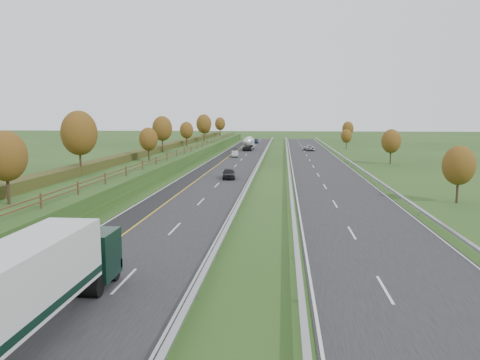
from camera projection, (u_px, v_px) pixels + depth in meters
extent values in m
plane|color=#244518|center=(272.00, 169.00, 80.32)|extent=(400.00, 400.00, 0.00)
cube|color=black|center=(229.00, 165.00, 85.99)|extent=(10.50, 200.00, 0.04)
cube|color=black|center=(320.00, 166.00, 84.47)|extent=(10.50, 200.00, 0.04)
cube|color=black|center=(209.00, 165.00, 86.33)|extent=(3.00, 200.00, 0.04)
cube|color=silver|center=(202.00, 165.00, 86.44)|extent=(0.15, 200.00, 0.01)
cube|color=gold|center=(217.00, 165.00, 86.19)|extent=(0.15, 200.00, 0.01)
cube|color=silver|center=(257.00, 165.00, 85.52)|extent=(0.15, 200.00, 0.01)
cube|color=silver|center=(292.00, 166.00, 84.93)|extent=(0.15, 200.00, 0.01)
cube|color=silver|center=(348.00, 166.00, 84.01)|extent=(0.15, 200.00, 0.01)
cube|color=silver|center=(124.00, 281.00, 25.70)|extent=(0.15, 4.00, 0.01)
cube|color=silver|center=(385.00, 289.00, 24.41)|extent=(0.15, 4.00, 0.01)
cube|color=silver|center=(175.00, 229.00, 37.53)|extent=(0.15, 4.00, 0.01)
cube|color=silver|center=(352.00, 233.00, 36.25)|extent=(0.15, 4.00, 0.01)
cube|color=silver|center=(201.00, 202.00, 49.37)|extent=(0.15, 4.00, 0.01)
cube|color=silver|center=(335.00, 204.00, 48.09)|extent=(0.15, 4.00, 0.01)
cube|color=silver|center=(217.00, 185.00, 61.21)|extent=(0.15, 4.00, 0.01)
cube|color=silver|center=(325.00, 186.00, 59.92)|extent=(0.15, 4.00, 0.01)
cube|color=silver|center=(228.00, 174.00, 73.04)|extent=(0.15, 4.00, 0.01)
cube|color=silver|center=(318.00, 175.00, 71.76)|extent=(0.15, 4.00, 0.01)
cube|color=silver|center=(236.00, 166.00, 84.88)|extent=(0.15, 4.00, 0.01)
cube|color=silver|center=(313.00, 166.00, 83.60)|extent=(0.15, 4.00, 0.01)
cube|color=silver|center=(241.00, 160.00, 96.72)|extent=(0.15, 4.00, 0.01)
cube|color=silver|center=(310.00, 160.00, 95.43)|extent=(0.15, 4.00, 0.01)
cube|color=silver|center=(246.00, 155.00, 108.55)|extent=(0.15, 4.00, 0.01)
cube|color=silver|center=(307.00, 155.00, 107.27)|extent=(0.15, 4.00, 0.01)
cube|color=silver|center=(250.00, 151.00, 120.39)|extent=(0.15, 4.00, 0.01)
cube|color=silver|center=(304.00, 151.00, 119.11)|extent=(0.15, 4.00, 0.01)
cube|color=silver|center=(253.00, 148.00, 132.23)|extent=(0.15, 4.00, 0.01)
cube|color=silver|center=(303.00, 148.00, 130.95)|extent=(0.15, 4.00, 0.01)
cube|color=silver|center=(255.00, 145.00, 144.07)|extent=(0.15, 4.00, 0.01)
cube|color=silver|center=(301.00, 145.00, 142.78)|extent=(0.15, 4.00, 0.01)
cube|color=silver|center=(257.00, 143.00, 155.90)|extent=(0.15, 4.00, 0.01)
cube|color=silver|center=(300.00, 143.00, 154.62)|extent=(0.15, 4.00, 0.01)
cube|color=silver|center=(259.00, 141.00, 167.74)|extent=(0.15, 4.00, 0.01)
cube|color=silver|center=(299.00, 141.00, 166.46)|extent=(0.15, 4.00, 0.01)
cube|color=silver|center=(261.00, 139.00, 179.58)|extent=(0.15, 4.00, 0.01)
cube|color=silver|center=(298.00, 140.00, 178.29)|extent=(0.15, 4.00, 0.01)
cube|color=#244518|center=(160.00, 159.00, 87.04)|extent=(12.00, 200.00, 2.00)
cube|color=#353D19|center=(149.00, 151.00, 87.01)|extent=(2.20, 180.00, 1.10)
cube|color=#422B19|center=(184.00, 151.00, 86.42)|extent=(0.08, 184.00, 0.10)
cube|color=#422B19|center=(184.00, 149.00, 86.36)|extent=(0.08, 184.00, 0.10)
cube|color=#422B19|center=(41.00, 201.00, 35.61)|extent=(0.12, 0.12, 1.20)
cube|color=#422B19|center=(78.00, 188.00, 42.02)|extent=(0.12, 0.12, 1.20)
cube|color=#422B19|center=(105.00, 178.00, 48.44)|extent=(0.12, 0.12, 1.20)
cube|color=#422B19|center=(126.00, 171.00, 54.85)|extent=(0.12, 0.12, 1.20)
cube|color=#422B19|center=(143.00, 165.00, 61.26)|extent=(0.12, 0.12, 1.20)
cube|color=#422B19|center=(156.00, 161.00, 67.67)|extent=(0.12, 0.12, 1.20)
cube|color=#422B19|center=(167.00, 157.00, 74.08)|extent=(0.12, 0.12, 1.20)
cube|color=#422B19|center=(176.00, 153.00, 80.49)|extent=(0.12, 0.12, 1.20)
cube|color=#422B19|center=(184.00, 151.00, 86.91)|extent=(0.12, 0.12, 1.20)
cube|color=#422B19|center=(191.00, 148.00, 93.32)|extent=(0.12, 0.12, 1.20)
cube|color=#422B19|center=(197.00, 146.00, 99.73)|extent=(0.12, 0.12, 1.20)
cube|color=#422B19|center=(202.00, 144.00, 106.14)|extent=(0.12, 0.12, 1.20)
cube|color=#422B19|center=(207.00, 143.00, 112.55)|extent=(0.12, 0.12, 1.20)
cube|color=#422B19|center=(211.00, 141.00, 118.96)|extent=(0.12, 0.12, 1.20)
cube|color=#422B19|center=(215.00, 140.00, 125.38)|extent=(0.12, 0.12, 1.20)
cube|color=#422B19|center=(218.00, 139.00, 131.79)|extent=(0.12, 0.12, 1.20)
cube|color=#422B19|center=(221.00, 138.00, 138.20)|extent=(0.12, 0.12, 1.20)
cube|color=#422B19|center=(224.00, 137.00, 144.61)|extent=(0.12, 0.12, 1.20)
cube|color=#422B19|center=(226.00, 136.00, 151.02)|extent=(0.12, 0.12, 1.20)
cube|color=#422B19|center=(229.00, 135.00, 157.43)|extent=(0.12, 0.12, 1.20)
cube|color=#422B19|center=(231.00, 134.00, 163.85)|extent=(0.12, 0.12, 1.20)
cube|color=#422B19|center=(233.00, 134.00, 170.26)|extent=(0.12, 0.12, 1.20)
cube|color=#422B19|center=(235.00, 133.00, 176.67)|extent=(0.12, 0.12, 1.20)
cube|color=#96999E|center=(260.00, 162.00, 85.38)|extent=(0.32, 200.00, 0.18)
cube|color=#96999E|center=(198.00, 293.00, 23.28)|extent=(0.10, 0.14, 0.56)
cube|color=#96999E|center=(217.00, 252.00, 30.19)|extent=(0.10, 0.14, 0.56)
cube|color=#96999E|center=(230.00, 227.00, 37.09)|extent=(0.10, 0.14, 0.56)
cube|color=#96999E|center=(238.00, 210.00, 44.00)|extent=(0.10, 0.14, 0.56)
cube|color=#96999E|center=(244.00, 197.00, 50.90)|extent=(0.10, 0.14, 0.56)
cube|color=#96999E|center=(249.00, 187.00, 57.81)|extent=(0.10, 0.14, 0.56)
cube|color=#96999E|center=(253.00, 180.00, 64.71)|extent=(0.10, 0.14, 0.56)
cube|color=#96999E|center=(256.00, 173.00, 71.62)|extent=(0.10, 0.14, 0.56)
cube|color=#96999E|center=(258.00, 168.00, 78.52)|extent=(0.10, 0.14, 0.56)
cube|color=#96999E|center=(260.00, 164.00, 85.43)|extent=(0.10, 0.14, 0.56)
cube|color=#96999E|center=(262.00, 160.00, 92.33)|extent=(0.10, 0.14, 0.56)
cube|color=#96999E|center=(264.00, 157.00, 99.24)|extent=(0.10, 0.14, 0.56)
cube|color=#96999E|center=(265.00, 155.00, 106.14)|extent=(0.10, 0.14, 0.56)
cube|color=#96999E|center=(266.00, 152.00, 113.05)|extent=(0.10, 0.14, 0.56)
cube|color=#96999E|center=(267.00, 150.00, 119.95)|extent=(0.10, 0.14, 0.56)
cube|color=#96999E|center=(268.00, 148.00, 126.86)|extent=(0.10, 0.14, 0.56)
cube|color=#96999E|center=(269.00, 147.00, 133.76)|extent=(0.10, 0.14, 0.56)
cube|color=#96999E|center=(269.00, 145.00, 140.67)|extent=(0.10, 0.14, 0.56)
cube|color=#96999E|center=(270.00, 144.00, 147.57)|extent=(0.10, 0.14, 0.56)
cube|color=#96999E|center=(271.00, 143.00, 154.48)|extent=(0.10, 0.14, 0.56)
cube|color=#96999E|center=(271.00, 141.00, 161.38)|extent=(0.10, 0.14, 0.56)
cube|color=#96999E|center=(272.00, 140.00, 168.29)|extent=(0.10, 0.14, 0.56)
cube|color=#96999E|center=(272.00, 139.00, 175.19)|extent=(0.10, 0.14, 0.56)
cube|color=#96999E|center=(273.00, 138.00, 182.10)|extent=(0.10, 0.14, 0.56)
cube|color=#96999E|center=(288.00, 163.00, 84.91)|extent=(0.32, 200.00, 0.18)
cube|color=#96999E|center=(301.00, 297.00, 22.82)|extent=(0.10, 0.14, 0.56)
cube|color=#96999E|center=(297.00, 255.00, 29.72)|extent=(0.10, 0.14, 0.56)
cube|color=#96999E|center=(294.00, 228.00, 36.63)|extent=(0.10, 0.14, 0.56)
cube|color=#96999E|center=(293.00, 211.00, 43.53)|extent=(0.10, 0.14, 0.56)
cube|color=#96999E|center=(291.00, 198.00, 50.44)|extent=(0.10, 0.14, 0.56)
cube|color=#96999E|center=(290.00, 188.00, 57.34)|extent=(0.10, 0.14, 0.56)
cube|color=#96999E|center=(290.00, 180.00, 64.25)|extent=(0.10, 0.14, 0.56)
cube|color=#96999E|center=(289.00, 174.00, 71.15)|extent=(0.10, 0.14, 0.56)
cube|color=#96999E|center=(289.00, 169.00, 78.06)|extent=(0.10, 0.14, 0.56)
cube|color=#96999E|center=(288.00, 164.00, 84.96)|extent=(0.10, 0.14, 0.56)
cube|color=#96999E|center=(288.00, 161.00, 91.87)|extent=(0.10, 0.14, 0.56)
cube|color=#96999E|center=(288.00, 158.00, 98.77)|extent=(0.10, 0.14, 0.56)
cube|color=#96999E|center=(287.00, 155.00, 105.68)|extent=(0.10, 0.14, 0.56)
cube|color=#96999E|center=(287.00, 152.00, 112.58)|extent=(0.10, 0.14, 0.56)
cube|color=#96999E|center=(287.00, 150.00, 119.49)|extent=(0.10, 0.14, 0.56)
cube|color=#96999E|center=(287.00, 148.00, 126.39)|extent=(0.10, 0.14, 0.56)
cube|color=#96999E|center=(287.00, 147.00, 133.30)|extent=(0.10, 0.14, 0.56)
cube|color=#96999E|center=(286.00, 145.00, 140.20)|extent=(0.10, 0.14, 0.56)
cube|color=#96999E|center=(286.00, 144.00, 147.11)|extent=(0.10, 0.14, 0.56)
cube|color=#96999E|center=(286.00, 143.00, 154.01)|extent=(0.10, 0.14, 0.56)
cube|color=#96999E|center=(286.00, 141.00, 160.92)|extent=(0.10, 0.14, 0.56)
cube|color=#96999E|center=(286.00, 140.00, 167.82)|extent=(0.10, 0.14, 0.56)
cube|color=#96999E|center=(286.00, 139.00, 174.73)|extent=(0.10, 0.14, 0.56)
cube|color=#96999E|center=(286.00, 139.00, 181.63)|extent=(0.10, 0.14, 0.56)
cube|color=#96999E|center=(353.00, 163.00, 83.86)|extent=(0.32, 200.00, 0.18)
cube|color=#96999E|center=(420.00, 213.00, 42.48)|extent=(0.10, 0.14, 0.56)
cube|color=#96999E|center=(386.00, 189.00, 56.29)|extent=(0.10, 0.14, 0.56)
cube|color=#96999E|center=(366.00, 175.00, 70.10)|extent=(0.10, 0.14, 0.56)
cube|color=#96999E|center=(353.00, 165.00, 83.91)|extent=(0.10, 0.14, 0.56)
cube|color=#96999E|center=(343.00, 158.00, 97.72)|extent=(0.10, 0.14, 0.56)
cube|color=#96999E|center=(336.00, 153.00, 111.53)|extent=(0.10, 0.14, 0.56)
cube|color=#96999E|center=(330.00, 149.00, 125.34)|extent=(0.10, 0.14, 0.56)
cube|color=#96999E|center=(325.00, 145.00, 139.15)|extent=(0.10, 0.14, 0.56)
cube|color=#96999E|center=(321.00, 143.00, 152.96)|extent=(0.10, 0.14, 0.56)
cube|color=#96999E|center=(318.00, 141.00, 166.77)|extent=(0.10, 0.14, 0.56)
cube|color=#96999E|center=(316.00, 139.00, 180.58)|extent=(0.10, 0.14, 0.56)
cylinder|color=#2D2116|center=(8.00, 189.00, 37.33)|extent=(0.24, 0.24, 2.43)
ellipsoid|color=#553612|center=(6.00, 156.00, 36.96)|extent=(3.24, 3.24, 4.05)
cylinder|color=#2D2116|center=(81.00, 162.00, 55.22)|extent=(0.24, 0.24, 3.15)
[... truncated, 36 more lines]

